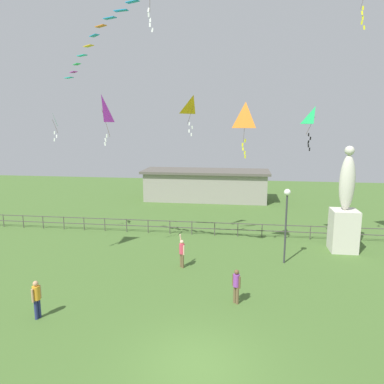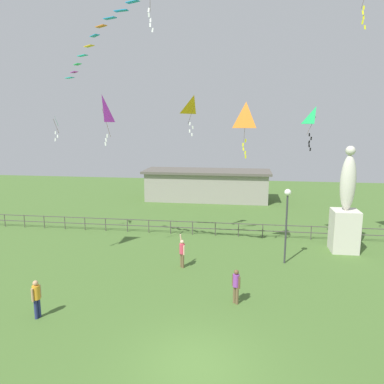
% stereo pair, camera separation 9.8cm
% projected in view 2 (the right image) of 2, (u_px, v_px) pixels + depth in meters
% --- Properties ---
extents(ground_plane, '(80.00, 80.00, 0.00)m').
position_uv_depth(ground_plane, '(195.00, 365.00, 11.79)').
color(ground_plane, '#476B2D').
extents(statue_monument, '(1.53, 1.53, 6.38)m').
position_uv_depth(statue_monument, '(345.00, 216.00, 22.02)').
color(statue_monument, beige).
rests_on(statue_monument, ground_plane).
extents(lamppost, '(0.36, 0.36, 4.19)m').
position_uv_depth(lamppost, '(287.00, 209.00, 19.87)').
color(lamppost, '#38383D').
rests_on(lamppost, ground_plane).
extents(person_0, '(0.35, 0.44, 1.81)m').
position_uv_depth(person_0, '(182.00, 251.00, 19.66)').
color(person_0, brown).
rests_on(person_0, ground_plane).
extents(person_1, '(0.36, 0.35, 1.53)m').
position_uv_depth(person_1, '(236.00, 284.00, 15.68)').
color(person_1, brown).
rests_on(person_1, ground_plane).
extents(person_2, '(0.29, 0.47, 1.58)m').
position_uv_depth(person_2, '(36.00, 297.00, 14.50)').
color(person_2, navy).
rests_on(person_2, ground_plane).
extents(kite_2, '(0.77, 0.83, 2.73)m').
position_uv_depth(kite_2, '(102.00, 110.00, 19.80)').
color(kite_2, '#B22DB2').
extents(kite_3, '(1.01, 0.70, 3.07)m').
position_uv_depth(kite_3, '(246.00, 117.00, 20.20)').
color(kite_3, orange).
extents(kite_4, '(0.65, 0.89, 1.81)m').
position_uv_depth(kite_4, '(53.00, 120.00, 23.00)').
color(kite_4, '#1EB759').
extents(kite_5, '(1.03, 1.02, 2.59)m').
position_uv_depth(kite_5, '(315.00, 118.00, 22.02)').
color(kite_5, '#1EB759').
extents(kite_8, '(1.03, 1.19, 2.44)m').
position_uv_depth(kite_8, '(194.00, 106.00, 22.30)').
color(kite_8, yellow).
extents(waterfront_railing, '(36.04, 0.06, 0.95)m').
position_uv_depth(waterfront_railing, '(217.00, 227.00, 25.35)').
color(waterfront_railing, '#4C4742').
rests_on(waterfront_railing, ground_plane).
extents(pavilion_building, '(12.64, 4.40, 3.05)m').
position_uv_depth(pavilion_building, '(207.00, 185.00, 37.14)').
color(pavilion_building, gray).
rests_on(pavilion_building, ground_plane).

